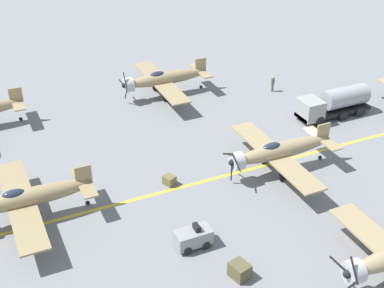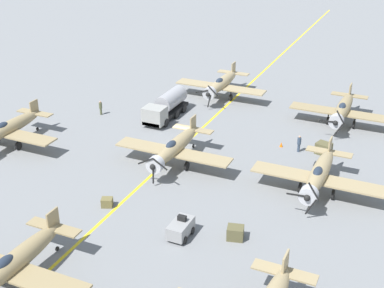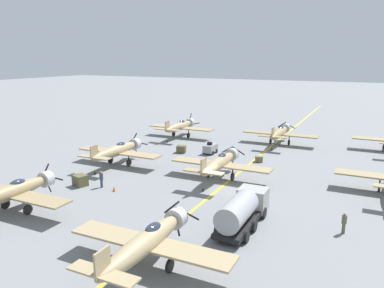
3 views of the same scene
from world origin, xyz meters
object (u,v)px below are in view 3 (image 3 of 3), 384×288
Objects in this scene: airplane_far_center at (280,133)px; airplane_near_center at (147,242)px; airplane_mid_left at (117,151)px; supply_crate_mid_lane at (259,159)px; ground_crew_walking at (344,222)px; ground_crew_inspecting at (101,179)px; airplane_near_left at (11,192)px; supply_crate_outboard at (181,149)px; supply_crate_by_tanker at (80,180)px; fuel_tanker at (242,210)px; traffic_cone at (114,189)px; airplane_far_left at (180,126)px; airplane_mid_center at (220,163)px; tow_tractor at (210,148)px.

airplane_near_center is (0.74, -40.64, 0.00)m from airplane_far_center.
airplane_near_center is 1.00× the size of airplane_mid_left.
airplane_near_center is at bearing -34.97° from airplane_mid_left.
ground_crew_walking is at bearing -55.45° from supply_crate_mid_lane.
airplane_near_left is at bearing -107.28° from ground_crew_inspecting.
airplane_mid_left reaches higher than supply_crate_outboard.
supply_crate_by_tanker is at bearing -100.06° from supply_crate_outboard.
fuel_tanker reaches higher than supply_crate_mid_lane.
airplane_far_center is at bearing 44.47° from supply_crate_outboard.
traffic_cone is (4.80, 8.62, -1.74)m from airplane_near_left.
fuel_tanker is (21.53, -29.54, -0.50)m from airplane_far_left.
airplane_mid_center is at bearing -63.49° from airplane_far_left.
airplane_mid_left is 4.62× the size of tow_tractor.
supply_crate_outboard is at bearing -130.22° from airplane_far_center.
ground_crew_inspecting is 2.59m from supply_crate_by_tanker.
airplane_mid_left reaches higher than tow_tractor.
airplane_far_left is 12.43m from tow_tractor.
fuel_tanker is at bearing -12.94° from airplane_mid_left.
ground_crew_walking is at bearing -36.10° from supply_crate_outboard.
tow_tractor is (7.58, 27.96, -1.22)m from airplane_near_left.
airplane_near_center reaches higher than tow_tractor.
fuel_tanker is (20.64, -10.31, -0.50)m from airplane_mid_left.
fuel_tanker is 19.56m from supply_crate_by_tanker.
airplane_far_center is at bearing 63.05° from supply_crate_by_tanker.
airplane_near_center is 31.67m from tow_tractor.
airplane_near_left is 21.82× the size of traffic_cone.
supply_crate_outboard is at bearing 94.12° from traffic_cone.
airplane_far_left is at bearing 151.10° from supply_crate_mid_lane.
ground_crew_walking is 1.38× the size of supply_crate_outboard.
airplane_mid_center is (-2.82, 19.78, 0.00)m from airplane_near_center.
fuel_tanker is at bearing -5.62° from supply_crate_by_tanker.
tow_tractor is at bearing -53.20° from airplane_far_left.
fuel_tanker is 15.16m from traffic_cone.
airplane_mid_left is 8.12× the size of supply_crate_by_tanker.
fuel_tanker is at bearing -77.70° from supply_crate_mid_lane.
airplane_near_center is at bearing -66.38° from supply_crate_outboard.
airplane_near_left is 1.00× the size of airplane_far_left.
supply_crate_by_tanker is (0.32, 8.43, -1.40)m from airplane_near_left.
airplane_near_left is 6.71× the size of ground_crew_walking.
airplane_far_left reaches higher than airplane_mid_center.
tow_tractor is 7.93m from supply_crate_mid_lane.
ground_crew_inspecting is 2.16m from traffic_cone.
airplane_far_left is 19.66m from supply_crate_mid_lane.
airplane_near_left reaches higher than supply_crate_by_tanker.
airplane_far_left reaches higher than ground_crew_walking.
tow_tractor is 1.76× the size of supply_crate_by_tanker.
fuel_tanker is 25.74m from supply_crate_outboard.
tow_tractor reaches higher than supply_crate_by_tanker.
airplane_mid_left is (0.90, -19.22, 0.00)m from airplane_far_left.
airplane_far_center is at bearing 66.57° from ground_crew_inspecting.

